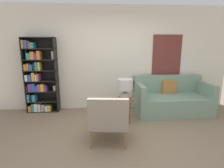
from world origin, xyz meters
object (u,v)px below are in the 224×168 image
Objects in this scene: armchair at (109,118)px; couch at (171,99)px; table_lamp at (125,87)px; side_table at (124,102)px; bookshelf at (39,78)px.

couch is at bearing 40.25° from armchair.
couch is at bearing 26.06° from table_lamp.
table_lamp reaches higher than side_table.
armchair is at bearing -139.75° from couch.
bookshelf reaches higher than couch.
bookshelf reaches higher than side_table.
bookshelf reaches higher than armchair.
table_lamp is (2.08, -0.93, -0.06)m from bookshelf.
table_lamp is at bearing 63.78° from armchair.
couch is 3.27× the size of side_table.
couch is at bearing -5.12° from bookshelf.
table_lamp is (0.00, -0.05, 0.34)m from side_table.
table_lamp reaches higher than couch.
bookshelf is 2.44m from armchair.
bookshelf is 2.28m from side_table.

